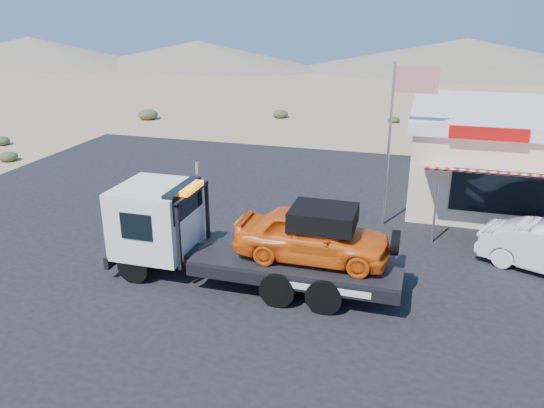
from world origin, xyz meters
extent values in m
plane|color=#987D56|center=(0.00, 0.00, 0.00)|extent=(120.00, 120.00, 0.00)
cube|color=black|center=(2.00, 3.00, 0.01)|extent=(32.00, 24.00, 0.02)
cylinder|color=black|center=(-2.01, -2.11, 0.52)|extent=(0.99, 0.30, 0.99)
cylinder|color=black|center=(-2.01, -0.13, 0.52)|extent=(0.99, 0.30, 0.99)
cylinder|color=black|center=(2.45, -2.11, 0.52)|extent=(0.99, 0.54, 0.99)
cylinder|color=black|center=(2.45, -0.13, 0.52)|extent=(0.99, 0.54, 0.99)
cylinder|color=black|center=(3.74, -2.11, 0.52)|extent=(0.99, 0.54, 0.99)
cylinder|color=black|center=(3.74, -0.13, 0.52)|extent=(0.99, 0.54, 0.99)
cube|color=black|center=(1.66, -1.12, 0.66)|extent=(8.12, 0.99, 0.30)
cube|color=white|center=(-1.71, -1.12, 1.70)|extent=(2.18, 2.33, 2.08)
cube|color=black|center=(-0.77, -1.12, 2.40)|extent=(0.35, 1.98, 0.89)
cube|color=black|center=(-0.47, -1.12, 1.65)|extent=(0.10, 2.18, 1.98)
cube|color=orange|center=(-0.47, -1.12, 2.79)|extent=(0.25, 1.19, 0.15)
cube|color=black|center=(2.75, -1.12, 0.94)|extent=(5.94, 2.28, 0.15)
imported|color=#F55D10|center=(3.14, -1.12, 1.75)|extent=(4.36, 1.75, 1.49)
cube|color=black|center=(3.44, -1.12, 2.32)|extent=(1.78, 1.49, 0.54)
cube|color=beige|center=(10.50, 9.00, 1.72)|extent=(10.00, 8.00, 3.40)
cube|color=red|center=(8.00, 4.74, 3.67)|extent=(2.60, 0.12, 0.45)
cylinder|color=#99999E|center=(6.50, 3.30, 1.12)|extent=(0.08, 0.08, 2.20)
cylinder|color=#99999E|center=(4.70, 4.50, 3.02)|extent=(0.10, 0.10, 6.00)
cube|color=#B20C14|center=(5.45, 4.50, 5.42)|extent=(1.50, 0.02, 0.90)
ellipsoid|color=#353E21|center=(-15.42, 7.93, 0.27)|extent=(1.00, 1.00, 0.54)
ellipsoid|color=#353E21|center=(-18.41, 10.72, 0.27)|extent=(1.01, 1.01, 0.54)
ellipsoid|color=#353E21|center=(-13.79, 20.23, 0.39)|extent=(1.45, 1.45, 0.78)
ellipsoid|color=#353E21|center=(-4.58, 23.50, 0.31)|extent=(1.16, 1.16, 0.63)
ellipsoid|color=#353E21|center=(3.69, 24.09, 0.23)|extent=(0.85, 0.85, 0.46)
cone|color=#726B59|center=(-25.00, 55.00, 1.75)|extent=(36.00, 36.00, 3.50)
cone|color=#726B59|center=(10.00, 58.00, 2.10)|extent=(44.00, 44.00, 4.20)
cone|color=#726B59|center=(-50.00, 52.00, 1.90)|extent=(40.00, 40.00, 3.80)
camera|label=1|loc=(5.88, -14.50, 7.73)|focal=35.00mm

